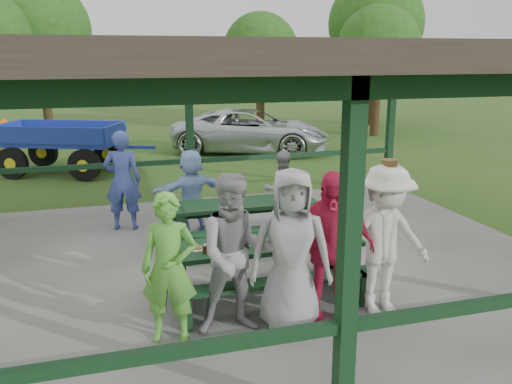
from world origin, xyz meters
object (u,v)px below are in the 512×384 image
object	(u,v)px
contestant_green	(169,268)
spectator_lblue	(191,191)
picnic_table_near	(264,262)
contestant_red	(329,247)
contestant_grey_left	(236,254)
farm_trailer	(62,147)
contestant_grey_mid	(291,251)
contestant_white_fedora	(385,240)
spectator_grey	(281,189)
picnic_table_far	(243,218)
pickup_truck	(251,131)
spectator_blue	(123,180)

from	to	relation	value
contestant_green	spectator_lblue	bearing A→B (deg)	94.03
picnic_table_near	contestant_red	distance (m)	1.10
contestant_grey_left	farm_trailer	world-z (taller)	contestant_grey_left
contestant_green	contestant_red	bearing A→B (deg)	15.79
picnic_table_near	contestant_grey_mid	world-z (taller)	contestant_grey_mid
contestant_white_fedora	spectator_grey	distance (m)	3.67
picnic_table_far	contestant_red	world-z (taller)	contestant_red
contestant_grey_mid	pickup_truck	size ratio (longest dim) A/B	0.37
contestant_grey_left	spectator_blue	bearing A→B (deg)	108.45
contestant_white_fedora	contestant_green	bearing A→B (deg)	177.05
contestant_red	pickup_truck	xyz separation A→B (m)	(2.47, 11.87, -0.30)
spectator_lblue	contestant_green	bearing A→B (deg)	56.70
contestant_grey_left	pickup_truck	size ratio (longest dim) A/B	0.36
contestant_white_fedora	farm_trailer	distance (m)	11.03
spectator_lblue	spectator_blue	xyz separation A→B (m)	(-1.16, 0.52, 0.16)
contestant_white_fedora	pickup_truck	bearing A→B (deg)	80.28
picnic_table_near	contestant_grey_mid	size ratio (longest dim) A/B	1.35
picnic_table_near	contestant_red	world-z (taller)	contestant_red
contestant_grey_mid	spectator_lblue	world-z (taller)	contestant_grey_mid
contestant_white_fedora	contestant_grey_mid	bearing A→B (deg)	-178.20
contestant_grey_mid	pickup_truck	xyz separation A→B (m)	(2.98, 11.95, -0.34)
contestant_grey_mid	pickup_truck	bearing A→B (deg)	90.68
picnic_table_near	spectator_grey	bearing A→B (deg)	66.60
picnic_table_near	contestant_red	xyz separation A→B (m)	(0.54, -0.85, 0.45)
pickup_truck	spectator_lblue	bearing A→B (deg)	-178.04
contestant_green	pickup_truck	size ratio (longest dim) A/B	0.33
pickup_truck	contestant_red	bearing A→B (deg)	-166.68
contestant_grey_mid	picnic_table_far	bearing A→B (deg)	100.18
spectator_blue	contestant_grey_mid	bearing A→B (deg)	121.55
contestant_white_fedora	spectator_lblue	xyz separation A→B (m)	(-1.71, 3.80, -0.19)
contestant_grey_mid	spectator_grey	bearing A→B (deg)	87.09
contestant_green	farm_trailer	xyz separation A→B (m)	(-1.60, 10.13, -0.21)
contestant_green	contestant_grey_left	distance (m)	0.76
spectator_grey	farm_trailer	world-z (taller)	spectator_grey
spectator_grey	picnic_table_near	bearing A→B (deg)	62.60
contestant_red	spectator_blue	bearing A→B (deg)	132.15
farm_trailer	contestant_red	bearing A→B (deg)	-47.92
contestant_green	spectator_blue	world-z (taller)	spectator_blue
picnic_table_near	spectator_grey	distance (m)	3.06
contestant_green	spectator_grey	xyz separation A→B (m)	(2.55, 3.59, -0.14)
picnic_table_far	spectator_grey	bearing A→B (deg)	39.96
picnic_table_far	contestant_grey_left	world-z (taller)	contestant_grey_left
picnic_table_near	contestant_grey_left	distance (m)	1.09
picnic_table_far	contestant_green	bearing A→B (deg)	-119.77
spectator_grey	contestant_white_fedora	bearing A→B (deg)	86.85
picnic_table_near	spectator_blue	world-z (taller)	spectator_blue
contestant_green	contestant_grey_mid	distance (m)	1.38
picnic_table_far	farm_trailer	world-z (taller)	farm_trailer
picnic_table_near	spectator_lblue	size ratio (longest dim) A/B	1.71
contestant_grey_left	spectator_blue	size ratio (longest dim) A/B	1.03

